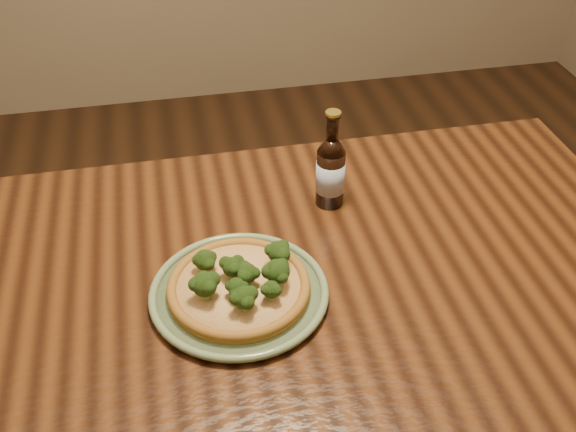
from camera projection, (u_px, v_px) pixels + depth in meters
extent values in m
cube|color=#44220E|center=(234.00, 305.00, 1.15)|extent=(1.60, 0.90, 0.04)
cylinder|color=#44220E|center=(493.00, 263.00, 1.79)|extent=(0.07, 0.07, 0.71)
cylinder|color=#6D8058|center=(239.00, 295.00, 1.13)|extent=(0.28, 0.28, 0.01)
torus|color=#6D8058|center=(239.00, 292.00, 1.13)|extent=(0.30, 0.30, 0.01)
torus|color=#6D8058|center=(239.00, 292.00, 1.13)|extent=(0.24, 0.24, 0.01)
cylinder|color=#915F20|center=(239.00, 289.00, 1.13)|extent=(0.24, 0.24, 0.01)
torus|color=#915F20|center=(239.00, 286.00, 1.12)|extent=(0.24, 0.24, 0.02)
cylinder|color=#FCEB9A|center=(239.00, 286.00, 1.12)|extent=(0.21, 0.21, 0.01)
sphere|color=#33531A|center=(205.00, 285.00, 1.08)|extent=(0.05, 0.05, 0.04)
sphere|color=#33531A|center=(271.00, 290.00, 1.08)|extent=(0.04, 0.04, 0.03)
sphere|color=#33531A|center=(244.00, 298.00, 1.06)|extent=(0.04, 0.04, 0.04)
sphere|color=#33531A|center=(278.00, 252.00, 1.14)|extent=(0.05, 0.05, 0.04)
sphere|color=#33531A|center=(236.00, 287.00, 1.08)|extent=(0.04, 0.04, 0.03)
sphere|color=#33531A|center=(232.00, 267.00, 1.12)|extent=(0.05, 0.05, 0.03)
sphere|color=#33531A|center=(247.00, 273.00, 1.11)|extent=(0.05, 0.05, 0.03)
sphere|color=#33531A|center=(277.00, 271.00, 1.10)|extent=(0.04, 0.04, 0.04)
sphere|color=#33531A|center=(205.00, 260.00, 1.13)|extent=(0.05, 0.05, 0.04)
cylinder|color=black|center=(330.00, 178.00, 1.31)|extent=(0.06, 0.06, 0.12)
cone|color=black|center=(332.00, 146.00, 1.27)|extent=(0.06, 0.06, 0.03)
cylinder|color=black|center=(333.00, 127.00, 1.24)|extent=(0.02, 0.02, 0.05)
torus|color=black|center=(333.00, 116.00, 1.23)|extent=(0.03, 0.03, 0.00)
cylinder|color=#A58C33|center=(333.00, 113.00, 1.22)|extent=(0.03, 0.03, 0.01)
cylinder|color=silver|center=(330.00, 176.00, 1.31)|extent=(0.06, 0.06, 0.06)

